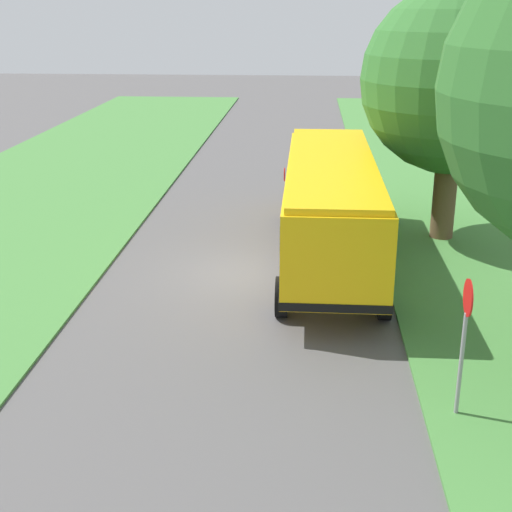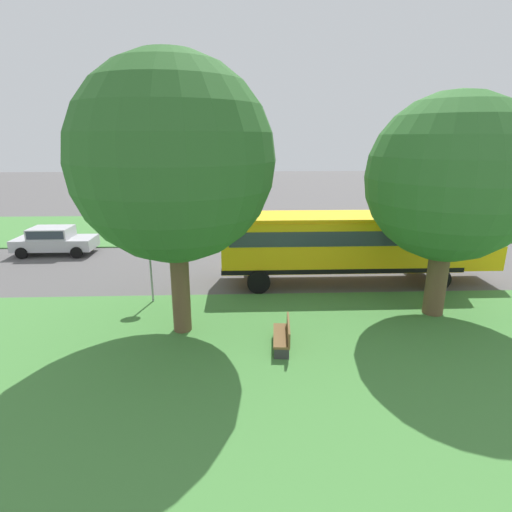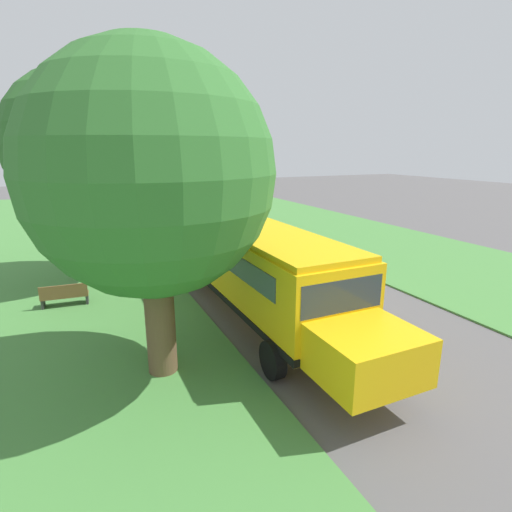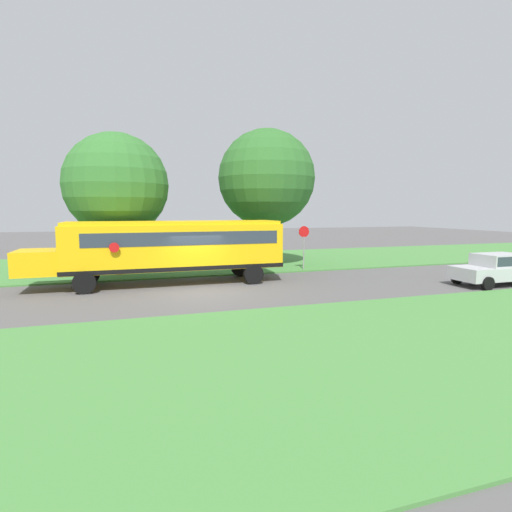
% 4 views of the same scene
% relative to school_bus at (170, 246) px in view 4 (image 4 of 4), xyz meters
% --- Properties ---
extents(ground_plane, '(120.00, 120.00, 0.00)m').
position_rel_school_bus_xyz_m(ground_plane, '(2.42, 1.11, -1.92)').
color(ground_plane, '#565454').
extents(grass_verge, '(12.00, 80.00, 0.08)m').
position_rel_school_bus_xyz_m(grass_verge, '(-7.58, 1.11, -1.88)').
color(grass_verge, '#47843D').
rests_on(grass_verge, ground).
extents(grass_far_side, '(10.00, 80.00, 0.07)m').
position_rel_school_bus_xyz_m(grass_far_side, '(11.42, 1.11, -1.89)').
color(grass_far_side, '#47843D').
rests_on(grass_far_side, ground).
extents(school_bus, '(2.84, 12.42, 3.16)m').
position_rel_school_bus_xyz_m(school_bus, '(0.00, 0.00, 0.00)').
color(school_bus, yellow).
rests_on(school_bus, ground).
extents(car_silver_nearest, '(2.02, 4.40, 1.56)m').
position_rel_school_bus_xyz_m(car_silver_nearest, '(5.22, 15.38, -1.05)').
color(car_silver_nearest, '#B7B7BC').
rests_on(car_silver_nearest, ground).
extents(oak_tree_beside_bus, '(5.75, 5.75, 7.98)m').
position_rel_school_bus_xyz_m(oak_tree_beside_bus, '(-3.79, -2.58, 3.31)').
color(oak_tree_beside_bus, brown).
rests_on(oak_tree_beside_bus, ground).
extents(oak_tree_roadside_mid, '(6.28, 6.28, 8.92)m').
position_rel_school_bus_xyz_m(oak_tree_roadside_mid, '(-4.73, 6.84, 3.96)').
color(oak_tree_roadside_mid, brown).
rests_on(oak_tree_roadside_mid, ground).
extents(stop_sign, '(0.08, 0.68, 2.74)m').
position_rel_school_bus_xyz_m(stop_sign, '(-2.18, 8.29, -0.19)').
color(stop_sign, gray).
rests_on(stop_sign, ground).
extents(park_bench, '(1.64, 0.63, 0.92)m').
position_rel_school_bus_xyz_m(park_bench, '(-6.02, 3.40, -1.45)').
color(park_bench, brown).
rests_on(park_bench, ground).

